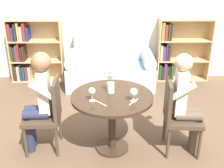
{
  "coord_description": "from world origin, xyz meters",
  "views": [
    {
      "loc": [
        -0.04,
        -2.87,
        2.11
      ],
      "look_at": [
        0.0,
        0.05,
        0.84
      ],
      "focal_mm": 45.0,
      "sensor_mm": 36.0,
      "label": 1
    }
  ],
  "objects": [
    {
      "name": "knife_left_setting",
      "position": [
        -0.13,
        -0.19,
        0.72
      ],
      "size": [
        0.14,
        0.14,
        0.0
      ],
      "color": "silver",
      "rests_on": "round_table"
    },
    {
      "name": "ground_plane",
      "position": [
        0.0,
        0.0,
        0.0
      ],
      "size": [
        16.0,
        16.0,
        0.0
      ],
      "primitive_type": "plane",
      "color": "brown"
    },
    {
      "name": "wine_glass_right",
      "position": [
        0.23,
        -0.15,
        0.83
      ],
      "size": [
        0.09,
        0.09,
        0.15
      ],
      "color": "white",
      "rests_on": "round_table"
    },
    {
      "name": "chair_left",
      "position": [
        -0.76,
        0.03,
        0.49
      ],
      "size": [
        0.44,
        0.44,
        0.9
      ],
      "rotation": [
        0.0,
        0.0,
        -1.53
      ],
      "color": "#473828",
      "rests_on": "ground_plane"
    },
    {
      "name": "couch",
      "position": [
        0.0,
        1.97,
        0.31
      ],
      "size": [
        1.56,
        0.8,
        0.92
      ],
      "color": "#9EB2C6",
      "rests_on": "ground_plane"
    },
    {
      "name": "wine_glass_left",
      "position": [
        -0.22,
        -0.13,
        0.83
      ],
      "size": [
        0.07,
        0.07,
        0.16
      ],
      "color": "white",
      "rests_on": "round_table"
    },
    {
      "name": "fork_left_setting",
      "position": [
        0.23,
        -0.16,
        0.72
      ],
      "size": [
        0.12,
        0.16,
        0.0
      ],
      "color": "silver",
      "rests_on": "round_table"
    },
    {
      "name": "bookshelf_right",
      "position": [
        1.25,
        2.24,
        0.56
      ],
      "size": [
        0.98,
        0.28,
        1.18
      ],
      "color": "tan",
      "rests_on": "ground_plane"
    },
    {
      "name": "person_right",
      "position": [
        0.85,
        -0.04,
        0.65
      ],
      "size": [
        0.43,
        0.36,
        1.22
      ],
      "rotation": [
        0.0,
        0.0,
        1.5
      ],
      "color": "brown",
      "rests_on": "ground_plane"
    },
    {
      "name": "back_wall",
      "position": [
        0.0,
        2.4,
        1.35
      ],
      "size": [
        5.2,
        0.05,
        2.7
      ],
      "color": "silver",
      "rests_on": "ground_plane"
    },
    {
      "name": "round_table",
      "position": [
        0.0,
        0.0,
        0.58
      ],
      "size": [
        0.94,
        0.94,
        0.72
      ],
      "color": "#382619",
      "rests_on": "ground_plane"
    },
    {
      "name": "chair_right",
      "position": [
        0.76,
        -0.03,
        0.49
      ],
      "size": [
        0.45,
        0.45,
        0.9
      ],
      "rotation": [
        0.0,
        0.0,
        1.5
      ],
      "color": "#473828",
      "rests_on": "ground_plane"
    },
    {
      "name": "person_left",
      "position": [
        -0.84,
        0.02,
        0.67
      ],
      "size": [
        0.43,
        0.35,
        1.23
      ],
      "rotation": [
        0.0,
        0.0,
        -1.53
      ],
      "color": "#282D47",
      "rests_on": "ground_plane"
    },
    {
      "name": "bookshelf_left",
      "position": [
        -1.51,
        2.24,
        0.58
      ],
      "size": [
        0.98,
        0.28,
        1.18
      ],
      "color": "tan",
      "rests_on": "ground_plane"
    },
    {
      "name": "flower_vase",
      "position": [
        -0.01,
        0.08,
        0.81
      ],
      "size": [
        0.09,
        0.09,
        0.27
      ],
      "color": "silver",
      "rests_on": "round_table"
    }
  ]
}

